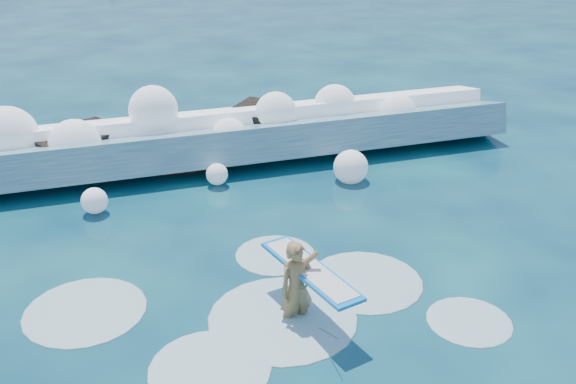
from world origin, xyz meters
TOP-DOWN VIEW (x-y plane):
  - ground at (0.00, 0.00)m, footprint 200.00×200.00m
  - breaking_wave at (0.19, 7.55)m, footprint 20.02×3.05m
  - rock_cluster at (-0.48, 8.03)m, footprint 8.46×3.27m
  - surfer_with_board at (0.75, -1.05)m, footprint 1.29×3.08m
  - wave_spray at (-0.53, 7.47)m, footprint 14.84×4.68m
  - surf_foam at (0.19, -0.60)m, footprint 9.00×5.33m

SIDE VIEW (x-z plane):
  - ground at x=0.00m, z-range 0.00..0.00m
  - surf_foam at x=0.19m, z-range -0.07..0.07m
  - rock_cluster at x=-0.48m, z-range -0.26..1.15m
  - breaking_wave at x=0.19m, z-range -0.26..1.47m
  - surfer_with_board at x=0.75m, z-range -0.26..1.70m
  - wave_spray at x=-0.53m, z-range -0.08..2.33m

